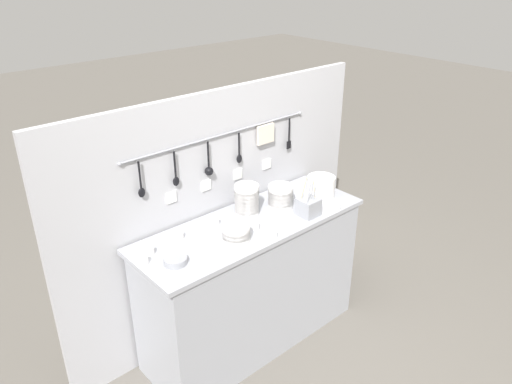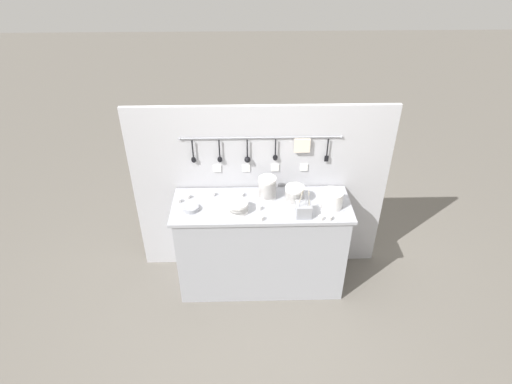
{
  "view_description": "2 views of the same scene",
  "coord_description": "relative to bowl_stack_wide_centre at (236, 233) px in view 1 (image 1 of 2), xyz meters",
  "views": [
    {
      "loc": [
        -1.8,
        -2.09,
        2.52
      ],
      "look_at": [
        0.07,
        0.04,
        1.13
      ],
      "focal_mm": 35.0,
      "sensor_mm": 36.0,
      "label": 1
    },
    {
      "loc": [
        -0.13,
        -3.05,
        3.15
      ],
      "look_at": [
        -0.05,
        -0.04,
        1.11
      ],
      "focal_mm": 30.0,
      "sensor_mm": 36.0,
      "label": 2
    }
  ],
  "objects": [
    {
      "name": "cup_mid_row",
      "position": [
        -0.53,
        0.15,
        -0.03
      ],
      "size": [
        0.04,
        0.04,
        0.04
      ],
      "color": "white",
      "rests_on": "counter"
    },
    {
      "name": "cup_back_left",
      "position": [
        0.19,
        -0.12,
        -0.03
      ],
      "size": [
        0.04,
        0.04,
        0.04
      ],
      "color": "white",
      "rests_on": "counter"
    },
    {
      "name": "bowl_stack_short_front",
      "position": [
        0.26,
        0.21,
        0.05
      ],
      "size": [
        0.16,
        0.16,
        0.21
      ],
      "color": "white",
      "rests_on": "counter"
    },
    {
      "name": "bowl_stack_wide_centre",
      "position": [
        0.0,
        0.0,
        0.0
      ],
      "size": [
        0.17,
        0.17,
        0.1
      ],
      "color": "white",
      "rests_on": "counter"
    },
    {
      "name": "steel_mixing_bowl",
      "position": [
        -0.41,
        0.03,
        -0.03
      ],
      "size": [
        0.13,
        0.13,
        0.04
      ],
      "color": "#93969E",
      "rests_on": "counter"
    },
    {
      "name": "bowl_stack_back_corner",
      "position": [
        0.5,
        0.13,
        0.03
      ],
      "size": [
        0.17,
        0.17,
        0.16
      ],
      "color": "white",
      "rests_on": "counter"
    },
    {
      "name": "cup_centre",
      "position": [
        0.02,
        0.23,
        -0.03
      ],
      "size": [
        0.04,
        0.04,
        0.04
      ],
      "color": "white",
      "rests_on": "counter"
    },
    {
      "name": "cup_beside_plates",
      "position": [
        -0.46,
        0.21,
        -0.03
      ],
      "size": [
        0.04,
        0.04,
        0.04
      ],
      "color": "white",
      "rests_on": "counter"
    },
    {
      "name": "ground_plane",
      "position": [
        0.2,
        0.1,
        -1.0
      ],
      "size": [
        20.0,
        20.0,
        0.0
      ],
      "primitive_type": "plane",
      "color": "#666059"
    },
    {
      "name": "cutlery_caddy",
      "position": [
        0.55,
        -0.07,
        0.01
      ],
      "size": [
        0.13,
        0.13,
        0.27
      ],
      "color": "#93969E",
      "rests_on": "counter"
    },
    {
      "name": "plate_stack",
      "position": [
        0.81,
        0.06,
        0.03
      ],
      "size": [
        0.19,
        0.19,
        0.15
      ],
      "color": "white",
      "rests_on": "counter"
    },
    {
      "name": "cup_front_left",
      "position": [
        -0.24,
        0.24,
        -0.03
      ],
      "size": [
        0.04,
        0.04,
        0.04
      ],
      "color": "white",
      "rests_on": "counter"
    },
    {
      "name": "counter",
      "position": [
        0.2,
        0.1,
        -0.52
      ],
      "size": [
        1.58,
        0.55,
        0.95
      ],
      "color": "#9EA0A8",
      "rests_on": "ground"
    },
    {
      "name": "cup_front_right",
      "position": [
        0.18,
        0.02,
        -0.03
      ],
      "size": [
        0.04,
        0.04,
        0.04
      ],
      "color": "white",
      "rests_on": "counter"
    },
    {
      "name": "cup_back_right",
      "position": [
        0.76,
        -0.13,
        -0.03
      ],
      "size": [
        0.04,
        0.04,
        0.04
      ],
      "color": "white",
      "rests_on": "counter"
    },
    {
      "name": "cup_edge_far",
      "position": [
        0.69,
        -0.13,
        -0.03
      ],
      "size": [
        0.04,
        0.04,
        0.04
      ],
      "color": "white",
      "rests_on": "counter"
    },
    {
      "name": "back_wall",
      "position": [
        0.2,
        0.41,
        -0.12
      ],
      "size": [
        2.38,
        0.09,
        1.75
      ],
      "color": "#B2B2B7",
      "rests_on": "ground"
    }
  ]
}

